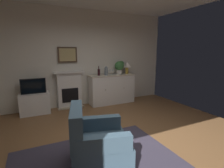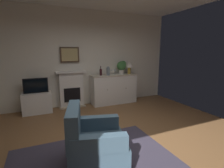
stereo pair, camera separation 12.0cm
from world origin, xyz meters
name	(u,v)px [view 1 (the left image)]	position (x,y,z in m)	size (l,w,h in m)	color
ground_plane	(127,146)	(0.00, 0.00, -0.05)	(5.63, 5.45, 0.10)	brown
wall_rear	(84,59)	(0.00, 2.69, 1.46)	(5.63, 0.06, 2.91)	silver
area_rug	(100,168)	(-0.70, -0.41, 0.01)	(2.49, 1.95, 0.02)	#383342
fireplace_unit	(69,89)	(-0.51, 2.57, 0.55)	(0.87, 0.30, 1.10)	white
framed_picture	(67,55)	(-0.51, 2.61, 1.58)	(0.55, 0.04, 0.45)	#473323
sideboard_cabinet	(112,89)	(0.82, 2.39, 0.47)	(1.49, 0.49, 0.94)	white
table_lamp	(127,65)	(1.37, 2.39, 1.22)	(0.26, 0.26, 0.40)	#B79338
wine_bottle	(99,72)	(0.38, 2.41, 1.05)	(0.08, 0.08, 0.29)	#331419
wine_glass_left	(110,71)	(0.74, 2.38, 1.06)	(0.07, 0.07, 0.16)	silver
wine_glass_center	(113,71)	(0.85, 2.41, 1.06)	(0.07, 0.07, 0.16)	silver
vase_decorative	(106,71)	(0.60, 2.34, 1.08)	(0.11, 0.11, 0.28)	slate
tv_cabinet	(35,104)	(-1.49, 2.40, 0.29)	(0.75, 0.42, 0.57)	white
tv_set	(33,86)	(-1.49, 2.38, 0.77)	(0.62, 0.07, 0.40)	black
potted_plant_small	(120,66)	(1.12, 2.43, 1.20)	(0.30, 0.30, 0.43)	beige
armchair	(96,142)	(-0.73, -0.34, 0.38)	(0.97, 0.94, 0.92)	#3F596B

